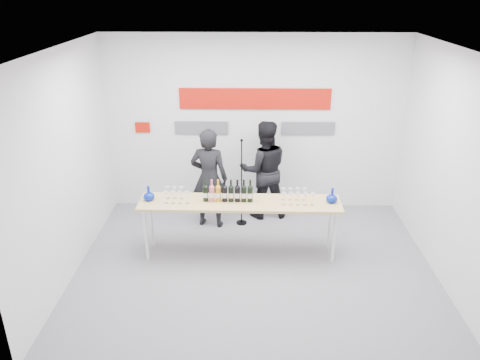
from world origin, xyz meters
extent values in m
plane|color=slate|center=(0.00, 0.00, 0.00)|extent=(5.00, 5.00, 0.00)
cube|color=silver|center=(0.00, 2.00, 1.50)|extent=(5.00, 0.04, 3.00)
cube|color=#AE1307|center=(0.00, 1.97, 1.95)|extent=(2.50, 0.02, 0.35)
cube|color=#59595E|center=(-0.90, 1.97, 1.45)|extent=(0.90, 0.02, 0.22)
cube|color=#59595E|center=(0.90, 1.97, 1.45)|extent=(0.90, 0.02, 0.22)
cube|color=#AE1307|center=(-1.90, 1.97, 1.45)|extent=(0.25, 0.02, 0.18)
cube|color=tan|center=(-0.22, 0.34, 0.84)|extent=(2.87, 0.60, 0.04)
cylinder|color=silver|center=(-1.55, 0.16, 0.41)|extent=(0.05, 0.05, 0.82)
cylinder|color=silver|center=(1.12, 0.13, 0.41)|extent=(0.05, 0.05, 0.82)
cylinder|color=silver|center=(-1.55, 0.54, 0.41)|extent=(0.05, 0.05, 0.82)
cylinder|color=silver|center=(1.12, 0.52, 0.41)|extent=(0.05, 0.05, 0.82)
imported|color=black|center=(-0.73, 1.24, 0.83)|extent=(0.67, 0.50, 1.66)
imported|color=black|center=(0.16, 1.60, 0.84)|extent=(0.90, 0.74, 1.68)
cylinder|color=black|center=(-0.21, 1.28, 0.01)|extent=(0.17, 0.17, 0.02)
cylinder|color=black|center=(-0.21, 1.28, 0.72)|extent=(0.02, 0.02, 1.45)
sphere|color=black|center=(-0.21, 1.26, 1.47)|extent=(0.05, 0.05, 0.05)
camera|label=1|loc=(-0.10, -5.63, 3.75)|focal=35.00mm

